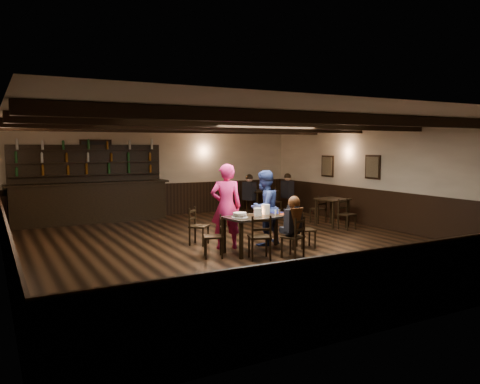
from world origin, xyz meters
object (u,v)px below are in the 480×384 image
chair_near_right (296,234)px  bar_counter (90,197)px  cake (240,215)px  dining_table (260,220)px  woman_pink (226,207)px  chair_near_left (260,234)px  man_blue (264,208)px

chair_near_right → bar_counter: (-2.66, 6.26, 0.26)m
cake → bar_counter: bearing=108.3°
dining_table → chair_near_right: bearing=-66.4°
woman_pink → chair_near_left: bearing=113.8°
cake → bar_counter: size_ratio=0.08×
woman_pink → bar_counter: 5.21m
chair_near_right → woman_pink: woman_pink is taller
man_blue → bar_counter: size_ratio=0.37×
chair_near_left → man_blue: (0.78, 1.14, 0.32)m
chair_near_right → bar_counter: 6.81m
chair_near_right → bar_counter: bearing=113.0°
dining_table → man_blue: (0.43, 0.53, 0.16)m
man_blue → cake: bearing=11.2°
woman_pink → dining_table: bearing=146.2°
chair_near_left → chair_near_right: chair_near_left is taller
cake → bar_counter: bar_counter is taller
chair_near_left → cake: bearing=104.0°
chair_near_left → woman_pink: (-0.12, 1.21, 0.39)m
dining_table → man_blue: man_blue is taller
man_blue → cake: 1.08m
chair_near_left → cake: (-0.14, 0.56, 0.29)m
dining_table → woman_pink: 0.80m
chair_near_right → chair_near_left: bearing=165.4°
man_blue → cake: (-0.92, -0.57, -0.02)m
chair_near_left → bar_counter: (-1.96, 6.08, 0.22)m
chair_near_right → woman_pink: 1.67m
dining_table → chair_near_right: 0.88m
dining_table → chair_near_left: (-0.35, -0.61, -0.16)m
chair_near_left → man_blue: bearing=55.6°
woman_pink → cake: woman_pink is taller
chair_near_right → woman_pink: size_ratio=0.45×
woman_pink → man_blue: bearing=-166.3°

